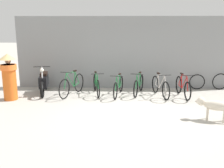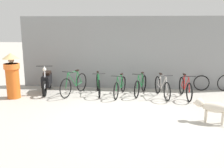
{
  "view_description": "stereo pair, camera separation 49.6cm",
  "coord_description": "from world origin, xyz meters",
  "px_view_note": "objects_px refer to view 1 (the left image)",
  "views": [
    {
      "loc": [
        -0.25,
        -7.12,
        2.57
      ],
      "look_at": [
        -0.55,
        1.26,
        0.65
      ],
      "focal_mm": 42.0,
      "sensor_mm": 36.0,
      "label": 1
    },
    {
      "loc": [
        0.24,
        -7.08,
        2.57
      ],
      "look_at": [
        -0.55,
        1.26,
        0.65
      ],
      "focal_mm": 42.0,
      "sensor_mm": 36.0,
      "label": 2
    }
  ],
  "objects_px": {
    "bicycle_2": "(118,87)",
    "stray_dog": "(213,105)",
    "person_in_robes": "(9,76)",
    "bicycle_3": "(139,85)",
    "motorcycle": "(44,82)",
    "bicycle_0": "(72,85)",
    "bicycle_1": "(96,85)",
    "spare_tire_right": "(220,82)",
    "spare_tire_left": "(197,82)",
    "bicycle_4": "(160,87)",
    "bicycle_5": "(183,87)"
  },
  "relations": [
    {
      "from": "stray_dog",
      "to": "person_in_robes",
      "type": "relative_size",
      "value": 0.69
    },
    {
      "from": "bicycle_0",
      "to": "bicycle_1",
      "type": "height_order",
      "value": "bicycle_0"
    },
    {
      "from": "bicycle_5",
      "to": "person_in_robes",
      "type": "relative_size",
      "value": 1.03
    },
    {
      "from": "bicycle_1",
      "to": "bicycle_3",
      "type": "distance_m",
      "value": 1.58
    },
    {
      "from": "bicycle_0",
      "to": "motorcycle",
      "type": "relative_size",
      "value": 0.95
    },
    {
      "from": "bicycle_0",
      "to": "person_in_robes",
      "type": "distance_m",
      "value": 2.19
    },
    {
      "from": "stray_dog",
      "to": "spare_tire_left",
      "type": "distance_m",
      "value": 3.57
    },
    {
      "from": "bicycle_5",
      "to": "stray_dog",
      "type": "distance_m",
      "value": 2.42
    },
    {
      "from": "bicycle_0",
      "to": "stray_dog",
      "type": "height_order",
      "value": "bicycle_0"
    },
    {
      "from": "bicycle_2",
      "to": "motorcycle",
      "type": "distance_m",
      "value": 2.83
    },
    {
      "from": "bicycle_1",
      "to": "stray_dog",
      "type": "distance_m",
      "value": 4.32
    },
    {
      "from": "bicycle_4",
      "to": "stray_dog",
      "type": "relative_size",
      "value": 1.51
    },
    {
      "from": "stray_dog",
      "to": "person_in_robes",
      "type": "height_order",
      "value": "person_in_robes"
    },
    {
      "from": "bicycle_0",
      "to": "bicycle_1",
      "type": "bearing_deg",
      "value": 119.3
    },
    {
      "from": "bicycle_4",
      "to": "spare_tire_right",
      "type": "relative_size",
      "value": 2.53
    },
    {
      "from": "bicycle_4",
      "to": "stray_dog",
      "type": "bearing_deg",
      "value": 10.55
    },
    {
      "from": "stray_dog",
      "to": "spare_tire_left",
      "type": "xyz_separation_m",
      "value": [
        0.55,
        3.53,
        -0.12
      ]
    },
    {
      "from": "bicycle_1",
      "to": "person_in_robes",
      "type": "distance_m",
      "value": 3.07
    },
    {
      "from": "bicycle_3",
      "to": "motorcycle",
      "type": "xyz_separation_m",
      "value": [
        -3.57,
        -0.02,
        0.1
      ]
    },
    {
      "from": "bicycle_1",
      "to": "bicycle_5",
      "type": "distance_m",
      "value": 3.16
    },
    {
      "from": "bicycle_0",
      "to": "bicycle_4",
      "type": "distance_m",
      "value": 3.23
    },
    {
      "from": "spare_tire_right",
      "to": "bicycle_3",
      "type": "bearing_deg",
      "value": -165.99
    },
    {
      "from": "person_in_robes",
      "to": "bicycle_3",
      "type": "bearing_deg",
      "value": -179.79
    },
    {
      "from": "bicycle_2",
      "to": "stray_dog",
      "type": "bearing_deg",
      "value": 56.83
    },
    {
      "from": "spare_tire_left",
      "to": "stray_dog",
      "type": "bearing_deg",
      "value": -98.88
    },
    {
      "from": "spare_tire_right",
      "to": "bicycle_5",
      "type": "bearing_deg",
      "value": -147.25
    },
    {
      "from": "bicycle_2",
      "to": "stray_dog",
      "type": "xyz_separation_m",
      "value": [
        2.6,
        -2.47,
        0.09
      ]
    },
    {
      "from": "bicycle_0",
      "to": "stray_dog",
      "type": "distance_m",
      "value": 4.96
    },
    {
      "from": "bicycle_3",
      "to": "spare_tire_left",
      "type": "height_order",
      "value": "bicycle_3"
    },
    {
      "from": "bicycle_5",
      "to": "spare_tire_right",
      "type": "xyz_separation_m",
      "value": [
        1.73,
        1.11,
        -0.02
      ]
    },
    {
      "from": "bicycle_3",
      "to": "bicycle_5",
      "type": "relative_size",
      "value": 0.98
    },
    {
      "from": "bicycle_3",
      "to": "spare_tire_left",
      "type": "relative_size",
      "value": 2.62
    },
    {
      "from": "motorcycle",
      "to": "spare_tire_right",
      "type": "height_order",
      "value": "motorcycle"
    },
    {
      "from": "bicycle_2",
      "to": "motorcycle",
      "type": "height_order",
      "value": "motorcycle"
    },
    {
      "from": "spare_tire_left",
      "to": "person_in_robes",
      "type": "bearing_deg",
      "value": -165.98
    },
    {
      "from": "bicycle_3",
      "to": "bicycle_5",
      "type": "bearing_deg",
      "value": 94.96
    },
    {
      "from": "bicycle_3",
      "to": "motorcycle",
      "type": "distance_m",
      "value": 3.57
    },
    {
      "from": "bicycle_2",
      "to": "bicycle_4",
      "type": "bearing_deg",
      "value": 99.28
    },
    {
      "from": "bicycle_4",
      "to": "spare_tire_left",
      "type": "bearing_deg",
      "value": 110.5
    },
    {
      "from": "bicycle_4",
      "to": "spare_tire_left",
      "type": "height_order",
      "value": "bicycle_4"
    },
    {
      "from": "bicycle_3",
      "to": "bicycle_4",
      "type": "distance_m",
      "value": 0.81
    },
    {
      "from": "person_in_robes",
      "to": "bicycle_0",
      "type": "bearing_deg",
      "value": -172.91
    },
    {
      "from": "bicycle_4",
      "to": "spare_tire_right",
      "type": "distance_m",
      "value": 2.76
    },
    {
      "from": "bicycle_2",
      "to": "stray_dog",
      "type": "distance_m",
      "value": 3.59
    },
    {
      "from": "spare_tire_right",
      "to": "motorcycle",
      "type": "bearing_deg",
      "value": -173.01
    },
    {
      "from": "motorcycle",
      "to": "spare_tire_left",
      "type": "distance_m",
      "value": 6.03
    },
    {
      "from": "stray_dog",
      "to": "person_in_robes",
      "type": "distance_m",
      "value": 6.6
    },
    {
      "from": "motorcycle",
      "to": "person_in_robes",
      "type": "bearing_deg",
      "value": -56.98
    },
    {
      "from": "motorcycle",
      "to": "person_in_robes",
      "type": "relative_size",
      "value": 1.13
    },
    {
      "from": "bicycle_0",
      "to": "bicycle_3",
      "type": "height_order",
      "value": "bicycle_0"
    }
  ]
}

